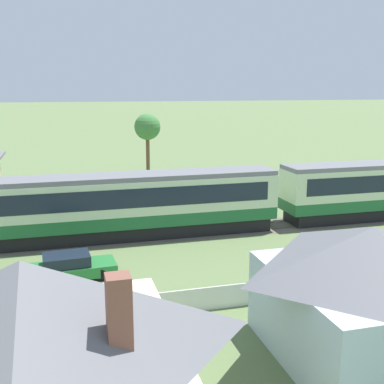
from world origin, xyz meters
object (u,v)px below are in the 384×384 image
passenger_train (138,202)px  parked_car_green (69,267)px  cottage_grey_roof (27,359)px  cottage_grey_roof_2 (369,291)px  yard_tree_0 (147,128)px

passenger_train → parked_car_green: size_ratio=12.61×
cottage_grey_roof → cottage_grey_roof_2: (11.28, 1.94, -0.31)m
passenger_train → cottage_grey_roof: 19.07m
passenger_train → parked_car_green: (-4.55, -6.06, -1.69)m
cottage_grey_roof → parked_car_green: cottage_grey_roof is taller
cottage_grey_roof_2 → cottage_grey_roof: bearing=-170.2°
cottage_grey_roof → yard_tree_0: (10.44, 41.41, 2.29)m
cottage_grey_roof_2 → parked_car_green: (-10.13, 10.19, -1.90)m
cottage_grey_roof → yard_tree_0: size_ratio=1.26×
cottage_grey_roof → cottage_grey_roof_2: 11.45m
cottage_grey_roof → yard_tree_0: 42.77m
passenger_train → cottage_grey_roof_2: 17.18m
cottage_grey_roof_2 → yard_tree_0: bearing=91.2°
cottage_grey_roof → parked_car_green: (1.14, 12.13, -2.22)m
passenger_train → parked_car_green: bearing=-126.9°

